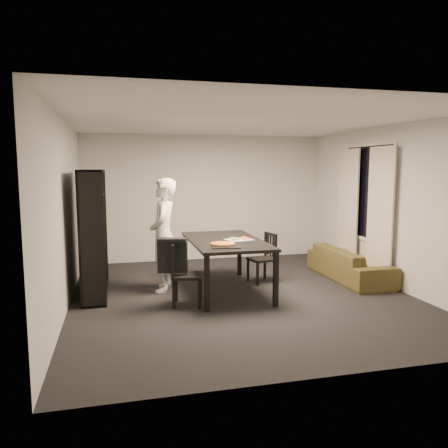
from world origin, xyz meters
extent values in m
cube|color=black|center=(0.00, 0.00, 0.00)|extent=(5.00, 5.50, 0.01)
cube|color=white|center=(0.00, 0.00, 2.60)|extent=(5.00, 5.50, 0.01)
cube|color=silver|center=(0.00, 2.75, 1.30)|extent=(5.00, 0.01, 2.60)
cube|color=silver|center=(0.00, -2.75, 1.30)|extent=(5.00, 0.01, 2.60)
cube|color=silver|center=(-2.50, 0.00, 1.30)|extent=(0.01, 5.50, 2.60)
cube|color=silver|center=(2.50, 0.00, 1.30)|extent=(0.01, 5.50, 2.60)
cube|color=black|center=(2.48, 0.60, 1.50)|extent=(0.02, 1.40, 1.60)
cube|color=white|center=(2.48, 0.60, 1.50)|extent=(0.03, 1.52, 1.72)
cube|color=beige|center=(2.40, 0.08, 1.15)|extent=(0.03, 0.70, 2.25)
cube|color=beige|center=(2.40, 1.12, 1.15)|extent=(0.03, 0.70, 2.25)
cube|color=black|center=(-2.16, 0.60, 0.95)|extent=(0.35, 1.50, 1.90)
cube|color=black|center=(-0.18, 0.26, 0.79)|extent=(1.09, 1.96, 0.04)
cube|color=black|center=(-0.67, -0.66, 0.39)|extent=(0.07, 0.07, 0.77)
cube|color=black|center=(0.31, -0.66, 0.39)|extent=(0.07, 0.07, 0.77)
cube|color=black|center=(-0.67, 1.19, 0.39)|extent=(0.07, 0.07, 0.77)
cube|color=black|center=(0.31, 1.19, 0.39)|extent=(0.07, 0.07, 0.77)
cube|color=black|center=(-0.87, -0.30, 0.42)|extent=(0.49, 0.49, 0.04)
cube|color=black|center=(-1.05, -0.26, 0.66)|extent=(0.13, 0.41, 0.44)
cube|color=black|center=(-1.05, -0.26, 0.86)|extent=(0.12, 0.39, 0.05)
cube|color=black|center=(-0.74, -0.52, 0.20)|extent=(0.04, 0.04, 0.40)
cube|color=black|center=(-0.66, -0.17, 0.20)|extent=(0.04, 0.04, 0.40)
cube|color=black|center=(-1.08, -0.44, 0.20)|extent=(0.04, 0.04, 0.40)
cube|color=black|center=(-1.01, -0.09, 0.20)|extent=(0.04, 0.04, 0.40)
cube|color=black|center=(0.54, 0.62, 0.40)|extent=(0.46, 0.46, 0.04)
cube|color=black|center=(0.71, 0.66, 0.62)|extent=(0.11, 0.39, 0.42)
cube|color=black|center=(0.71, 0.66, 0.81)|extent=(0.10, 0.37, 0.05)
cube|color=black|center=(0.34, 0.75, 0.19)|extent=(0.04, 0.04, 0.38)
cube|color=black|center=(0.41, 0.43, 0.19)|extent=(0.04, 0.04, 0.38)
cube|color=black|center=(0.67, 0.82, 0.19)|extent=(0.04, 0.04, 0.38)
cube|color=black|center=(0.73, 0.49, 0.19)|extent=(0.04, 0.04, 0.38)
cube|color=black|center=(-1.07, -0.26, 0.69)|extent=(0.42, 0.17, 0.44)
cube|color=black|center=(-1.07, -0.26, 0.93)|extent=(0.42, 0.26, 0.05)
imported|color=white|center=(-1.11, 0.53, 0.88)|extent=(0.55, 0.72, 1.77)
cube|color=black|center=(-0.32, -0.34, 0.82)|extent=(0.45, 0.39, 0.01)
cylinder|color=#A96831|center=(-0.34, -0.24, 0.84)|extent=(0.35, 0.35, 0.02)
cylinder|color=yellow|center=(-0.34, -0.24, 0.86)|extent=(0.31, 0.31, 0.01)
cube|color=silver|center=(0.02, 0.18, 0.82)|extent=(0.46, 0.39, 0.01)
imported|color=#43411A|center=(2.09, 0.45, 0.27)|extent=(0.73, 1.88, 0.55)
camera|label=1|loc=(-1.80, -6.23, 1.92)|focal=35.00mm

